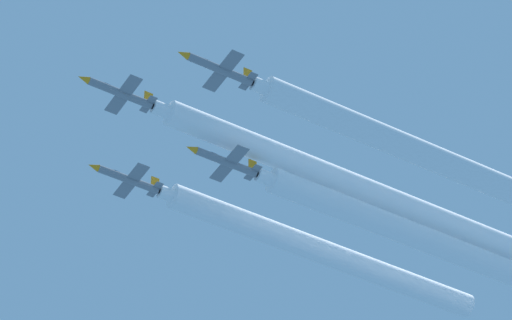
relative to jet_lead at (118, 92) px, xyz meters
The scene contains 8 objects.
jet_lead is the anchor object (origin of this frame).
jet_left_wingman 17.02m from the jet_lead, 146.98° to the right, with size 8.76×12.76×3.07m.
jet_right_wingman 16.79m from the jet_lead, 31.48° to the right, with size 8.76×12.76×3.07m.
jet_slot 19.29m from the jet_lead, 87.90° to the right, with size 8.76×12.76×3.07m.
smoke_trail_lead 42.53m from the jet_lead, 90.00° to the right, with size 4.09×73.46×4.09m.
smoke_trail_left_wingman 48.60m from the jet_lead, 106.90° to the right, with size 4.09×62.92×4.09m.
smoke_trail_right_wingman 46.93m from the jet_lead, 72.44° to the right, with size 4.09×60.42×4.09m.
smoke_trail_slot 59.12m from the jet_lead, 89.33° to the right, with size 4.09×68.90×4.09m.
Camera 1 is at (-143.08, 69.67, 1.28)m, focal length 101.38 mm.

